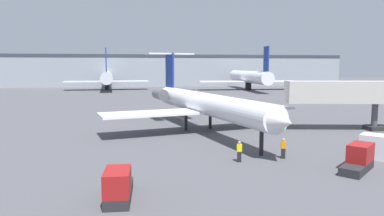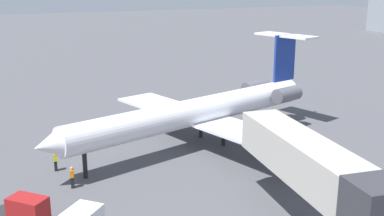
{
  "view_description": "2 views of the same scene",
  "coord_description": "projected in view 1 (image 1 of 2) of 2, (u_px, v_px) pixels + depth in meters",
  "views": [
    {
      "loc": [
        -7.95,
        -38.32,
        7.52
      ],
      "look_at": [
        -2.28,
        0.76,
        2.88
      ],
      "focal_mm": 32.67,
      "sensor_mm": 36.0,
      "label": 1
    },
    {
      "loc": [
        36.52,
        -17.6,
        14.96
      ],
      "look_at": [
        -0.63,
        0.46,
        3.75
      ],
      "focal_mm": 43.88,
      "sensor_mm": 36.0,
      "label": 2
    }
  ],
  "objects": [
    {
      "name": "parked_airliner_west_end",
      "position": [
        107.0,
        77.0,
        114.97
      ],
      "size": [
        27.52,
        32.45,
        13.05
      ],
      "color": "silver",
      "rests_on": "ground_plane"
    },
    {
      "name": "terminal_building",
      "position": [
        160.0,
        70.0,
        145.85
      ],
      "size": [
        145.95,
        25.13,
        12.34
      ],
      "color": "#8C939E",
      "rests_on": "ground_plane"
    },
    {
      "name": "baggage_tug_trailing",
      "position": [
        118.0,
        187.0,
        19.61
      ],
      "size": [
        1.51,
        4.04,
        1.9
      ],
      "color": "#262628",
      "rests_on": "ground_plane"
    },
    {
      "name": "baggage_tug_lead",
      "position": [
        359.0,
        159.0,
        25.52
      ],
      "size": [
        3.91,
        3.71,
        1.9
      ],
      "color": "#262628",
      "rests_on": "ground_plane"
    },
    {
      "name": "jet_bridge",
      "position": [
        358.0,
        93.0,
        41.41
      ],
      "size": [
        15.15,
        5.29,
        6.17
      ],
      "color": "#B7B2A8",
      "rests_on": "ground_plane"
    },
    {
      "name": "parked_airliner_west_mid",
      "position": [
        249.0,
        77.0,
        115.06
      ],
      "size": [
        32.96,
        39.15,
        13.27
      ],
      "color": "white",
      "rests_on": "ground_plane"
    },
    {
      "name": "ground_plane",
      "position": [
        213.0,
        134.0,
        39.68
      ],
      "size": [
        400.0,
        400.0,
        0.1
      ],
      "primitive_type": "cube",
      "color": "#4C4C51"
    },
    {
      "name": "ground_crew_loader",
      "position": [
        283.0,
        148.0,
        28.78
      ],
      "size": [
        0.45,
        0.35,
        1.69
      ],
      "color": "black",
      "rests_on": "ground_plane"
    },
    {
      "name": "ground_crew_marshaller",
      "position": [
        239.0,
        151.0,
        27.71
      ],
      "size": [
        0.44,
        0.33,
        1.69
      ],
      "color": "black",
      "rests_on": "ground_plane"
    },
    {
      "name": "regional_jet",
      "position": [
        201.0,
        102.0,
        41.07
      ],
      "size": [
        23.9,
        30.63,
        9.52
      ],
      "color": "white",
      "rests_on": "ground_plane"
    },
    {
      "name": "cargo_container_uld",
      "position": [
        376.0,
        146.0,
        28.86
      ],
      "size": [
        2.8,
        2.82,
        1.98
      ],
      "color": "silver",
      "rests_on": "ground_plane"
    }
  ]
}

